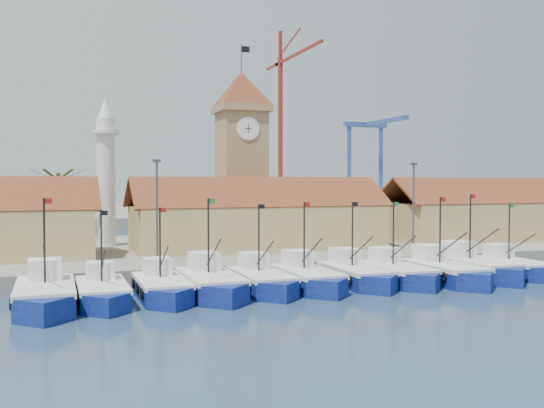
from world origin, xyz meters
name	(u,v)px	position (x,y,z in m)	size (l,w,h in m)	color
ground	(342,295)	(0.00, 0.00, 0.00)	(400.00, 400.00, 0.00)	navy
quay	(247,251)	(0.00, 24.00, 0.75)	(140.00, 32.00, 1.50)	gray
terminal	(142,212)	(0.00, 110.00, 1.00)	(240.00, 80.00, 2.00)	gray
boat_0	(45,298)	(-21.11, 2.13, 0.82)	(3.82, 10.45, 7.91)	#0B1557
boat_1	(103,294)	(-17.34, 2.64, 0.72)	(3.34, 9.15, 6.92)	#0B1557
boat_2	(162,289)	(-13.10, 3.01, 0.73)	(3.41, 9.33, 7.06)	#0B1557
boat_3	(212,285)	(-9.40, 3.03, 0.80)	(3.73, 10.23, 7.74)	#0B1557
boat_4	(262,282)	(-5.27, 3.30, 0.75)	(3.48, 9.53, 7.21)	#0B1557
boat_5	(308,280)	(-1.44, 3.14, 0.76)	(3.55, 9.72, 7.36)	#0B1557
boat_6	(357,276)	(3.04, 3.38, 0.75)	(3.52, 9.65, 7.30)	#0B1557
boat_7	(399,275)	(6.75, 3.01, 0.75)	(3.50, 9.59, 7.26)	#0B1557
boat_8	(446,274)	(10.72, 1.91, 0.80)	(3.71, 10.17, 7.69)	#0B1557
boat_9	(477,269)	(14.73, 3.02, 0.82)	(3.81, 10.44, 7.90)	#0B1557
boat_10	(515,268)	(18.84, 2.86, 0.72)	(3.36, 9.19, 6.96)	#0B1557
hall_center	(258,225)	(0.00, 20.00, 3.99)	(27.04, 10.13, 7.61)	tan
hall_right	(502,219)	(32.00, 20.00, 3.99)	(31.20, 10.13, 7.61)	tan
clock_tower	(241,152)	(0.00, 26.00, 11.96)	(5.80, 5.80, 22.70)	#A07552
minaret	(106,171)	(-15.00, 28.00, 9.73)	(3.00, 3.00, 16.30)	silver
palm_tree	(58,204)	(-20.00, 26.00, 6.25)	(5.60, 5.03, 8.39)	brown
lamp_posts	(290,204)	(0.50, 12.00, 6.48)	(80.70, 0.25, 9.03)	#3F3F44
crane_red_right	(283,108)	(34.66, 103.25, 27.24)	(1.00, 35.64, 45.05)	maroon
gantry	(371,140)	(62.00, 106.65, 20.04)	(13.00, 22.00, 23.20)	#305095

